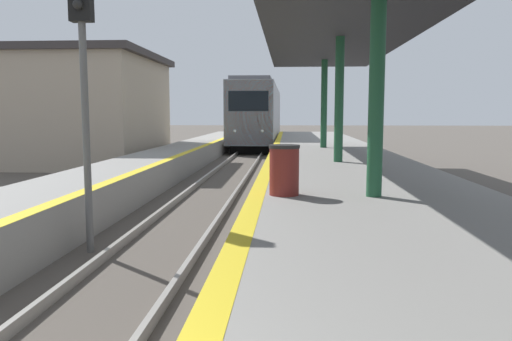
% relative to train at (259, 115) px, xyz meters
% --- Properties ---
extents(train, '(2.78, 21.05, 4.49)m').
position_rel_train_xyz_m(train, '(0.00, 0.00, 0.00)').
color(train, black).
rests_on(train, ground).
extents(signal_near, '(0.36, 0.31, 4.73)m').
position_rel_train_xyz_m(signal_near, '(-1.15, -30.02, 1.01)').
color(signal_near, '#595959').
rests_on(signal_near, ground).
extents(station_canopy, '(4.51, 25.84, 3.96)m').
position_rel_train_xyz_m(station_canopy, '(3.75, -26.00, 2.37)').
color(station_canopy, '#1E5133').
rests_on(station_canopy, platform_right).
extents(trash_bin, '(0.56, 0.56, 0.91)m').
position_rel_train_xyz_m(trash_bin, '(2.15, -29.16, -0.94)').
color(trash_bin, maroon).
rests_on(trash_bin, platform_right).
extents(station_building, '(11.51, 8.11, 5.14)m').
position_rel_train_xyz_m(station_building, '(-9.71, -15.07, 0.30)').
color(station_building, tan).
rests_on(station_building, ground).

